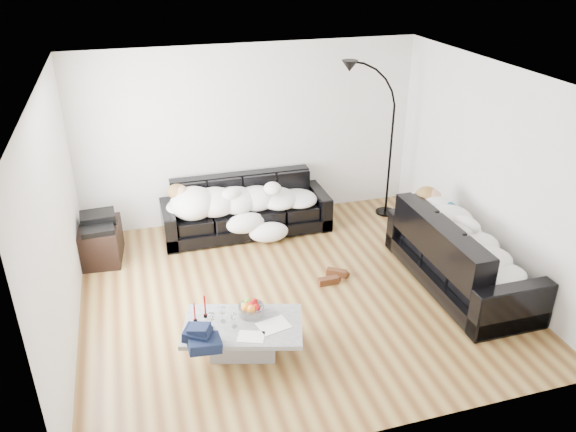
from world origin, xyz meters
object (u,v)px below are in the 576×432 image
object	(u,v)px
sofa_back	(246,207)
coffee_table	(243,338)
wine_glass_a	(223,314)
av_cabinet	(101,242)
fruit_bowl	(251,307)
candle_right	(205,306)
floor_lamp	(391,149)
wine_glass_b	(211,321)
candle_left	(195,313)
sleeper_back	(246,193)
sofa_right	(462,252)
shoes	(332,277)
stereo	(98,221)
sleeper_right	(464,237)
wine_glass_c	(234,320)

from	to	relation	value
sofa_back	coffee_table	xyz separation A→B (m)	(-0.62, -2.63, -0.22)
wine_glass_a	av_cabinet	bearing A→B (deg)	118.07
coffee_table	fruit_bowl	xyz separation A→B (m)	(0.12, 0.14, 0.26)
candle_right	av_cabinet	world-z (taller)	candle_right
av_cabinet	floor_lamp	size ratio (longest dim) A/B	0.34
wine_glass_b	candle_left	xyz separation A→B (m)	(-0.14, 0.16, 0.01)
sleeper_back	floor_lamp	world-z (taller)	floor_lamp
candle_right	av_cabinet	xyz separation A→B (m)	(-1.07, 2.16, -0.23)
sofa_back	sleeper_back	world-z (taller)	sleeper_back
sofa_right	fruit_bowl	distance (m)	2.74
shoes	stereo	world-z (taller)	stereo
sleeper_right	av_cabinet	size ratio (longest dim) A/B	2.60
sleeper_back	wine_glass_a	bearing A→B (deg)	-107.93
sofa_back	candle_left	size ratio (longest dim) A/B	10.89
wine_glass_a	floor_lamp	world-z (taller)	floor_lamp
sleeper_back	wine_glass_b	xyz separation A→B (m)	(-0.93, -2.56, -0.18)
stereo	wine_glass_b	bearing A→B (deg)	-68.29
sofa_back	coffee_table	size ratio (longest dim) A/B	1.99
av_cabinet	shoes	bearing A→B (deg)	-20.93
shoes	sleeper_back	bearing A→B (deg)	125.87
sofa_back	sleeper_right	xyz separation A→B (m)	(2.22, -2.12, 0.26)
candle_left	stereo	world-z (taller)	stereo
candle_right	floor_lamp	distance (m)	4.01
candle_right	stereo	xyz separation A→B (m)	(-1.07, 2.16, 0.08)
sleeper_back	candle_left	xyz separation A→B (m)	(-1.08, -2.40, -0.16)
sofa_back	wine_glass_a	bearing A→B (deg)	-107.60
sleeper_right	wine_glass_a	xyz separation A→B (m)	(-3.02, -0.41, -0.21)
wine_glass_c	shoes	size ratio (longest dim) A/B	0.39
fruit_bowl	candle_left	xyz separation A→B (m)	(-0.58, 0.04, 0.03)
wine_glass_c	coffee_table	bearing A→B (deg)	10.88
candle_left	shoes	world-z (taller)	candle_left
candle_left	sofa_back	bearing A→B (deg)	66.31
shoes	candle_left	bearing A→B (deg)	-144.70
sofa_back	candle_right	distance (m)	2.59
coffee_table	shoes	world-z (taller)	coffee_table
av_cabinet	wine_glass_c	bearing A→B (deg)	-55.93
sleeper_right	shoes	xyz separation A→B (m)	(-1.48, 0.51, -0.60)
candle_left	coffee_table	bearing A→B (deg)	-21.57
wine_glass_c	candle_left	size ratio (longest dim) A/B	0.76
sofa_right	sleeper_back	size ratio (longest dim) A/B	1.09
wine_glass_c	candle_right	size ratio (longest dim) A/B	0.64
sleeper_right	floor_lamp	bearing A→B (deg)	-0.13
sofa_right	wine_glass_a	bearing A→B (deg)	97.82
stereo	av_cabinet	bearing A→B (deg)	0.00
wine_glass_a	shoes	size ratio (longest dim) A/B	0.42
wine_glass_c	sofa_right	bearing A→B (deg)	10.32
candle_left	stereo	size ratio (longest dim) A/B	0.50
sleeper_back	coffee_table	bearing A→B (deg)	-103.48
wine_glass_c	stereo	bearing A→B (deg)	118.65
candle_left	wine_glass_c	bearing A→B (deg)	-28.29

